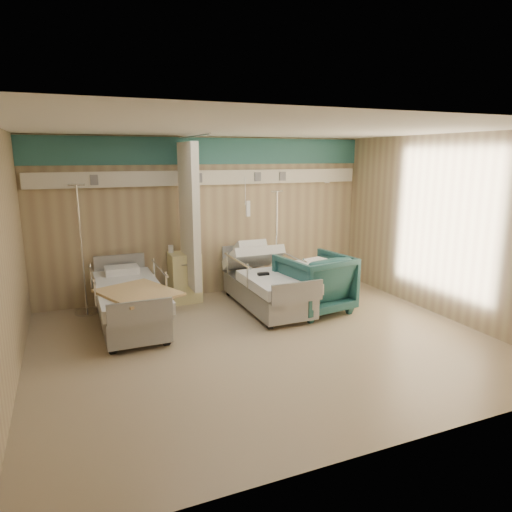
# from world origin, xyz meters

# --- Properties ---
(ground) EXTENTS (6.00, 5.00, 0.00)m
(ground) POSITION_xyz_m (0.00, 0.00, 0.00)
(ground) COLOR gray
(ground) RESTS_ON ground
(room_walls) EXTENTS (6.04, 5.04, 2.82)m
(room_walls) POSITION_xyz_m (-0.03, 0.25, 1.86)
(room_walls) COLOR tan
(room_walls) RESTS_ON ground
(bed_right) EXTENTS (1.00, 2.16, 0.63)m
(bed_right) POSITION_xyz_m (0.60, 1.30, 0.32)
(bed_right) COLOR silver
(bed_right) RESTS_ON ground
(bed_left) EXTENTS (1.00, 2.16, 0.63)m
(bed_left) POSITION_xyz_m (-1.60, 1.30, 0.32)
(bed_left) COLOR silver
(bed_left) RESTS_ON ground
(bedside_cabinet) EXTENTS (0.50, 0.48, 0.85)m
(bedside_cabinet) POSITION_xyz_m (-0.55, 2.20, 0.42)
(bedside_cabinet) COLOR #EDE194
(bedside_cabinet) RESTS_ON ground
(visitor_armchair) EXTENTS (1.15, 1.17, 0.94)m
(visitor_armchair) POSITION_xyz_m (1.25, 0.87, 0.47)
(visitor_armchair) COLOR #1E4C4C
(visitor_armchair) RESTS_ON ground
(waffle_blanket) EXTENTS (0.66, 0.61, 0.06)m
(waffle_blanket) POSITION_xyz_m (1.28, 0.88, 0.97)
(waffle_blanket) COLOR white
(waffle_blanket) RESTS_ON visitor_armchair
(iv_stand_right) EXTENTS (0.33, 0.33, 1.87)m
(iv_stand_right) POSITION_xyz_m (1.10, 2.00, 0.38)
(iv_stand_right) COLOR silver
(iv_stand_right) RESTS_ON ground
(iv_stand_left) EXTENTS (0.37, 0.37, 2.06)m
(iv_stand_left) POSITION_xyz_m (-2.17, 2.18, 0.42)
(iv_stand_left) COLOR silver
(iv_stand_left) RESTS_ON ground
(call_remote) EXTENTS (0.18, 0.09, 0.04)m
(call_remote) POSITION_xyz_m (0.45, 1.09, 0.65)
(call_remote) COLOR black
(call_remote) RESTS_ON bed_right
(tan_blanket) EXTENTS (1.18, 1.30, 0.04)m
(tan_blanket) POSITION_xyz_m (-1.53, 0.84, 0.65)
(tan_blanket) COLOR tan
(tan_blanket) RESTS_ON bed_left
(toiletry_bag) EXTENTS (0.24, 0.19, 0.11)m
(toiletry_bag) POSITION_xyz_m (-0.42, 2.21, 0.91)
(toiletry_bag) COLOR black
(toiletry_bag) RESTS_ON bedside_cabinet
(white_cup) EXTENTS (0.10, 0.10, 0.13)m
(white_cup) POSITION_xyz_m (-0.74, 2.32, 0.91)
(white_cup) COLOR white
(white_cup) RESTS_ON bedside_cabinet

